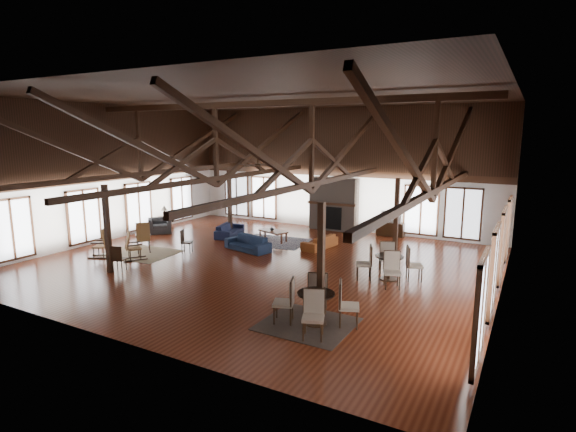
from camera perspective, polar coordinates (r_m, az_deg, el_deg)
The scene contains 31 objects.
floor at distance 16.78m, azimuth -3.31°, elevation -5.97°, with size 16.00×16.00×0.00m, color #5B2513.
ceiling at distance 16.15m, azimuth -3.55°, elevation 14.91°, with size 16.00×14.00×0.02m, color black.
wall_back at distance 22.40m, azimuth 6.23°, elevation 5.94°, with size 16.00×0.02×6.00m, color white.
wall_front at distance 10.99m, azimuth -23.30°, elevation 0.48°, with size 16.00×0.02×6.00m, color white.
wall_left at distance 21.54m, azimuth -21.80°, elevation 5.08°, with size 0.02×14.00×6.00m, color white.
wall_right at distance 13.73m, azimuth 26.11°, elevation 2.10°, with size 0.02×14.00×6.00m, color white.
roof_truss at distance 16.12m, azimuth -3.47°, elevation 7.91°, with size 15.60×14.07×3.14m.
post_grid at distance 16.42m, azimuth -3.37°, elevation -0.86°, with size 8.16×7.16×3.05m.
fireplace at distance 22.30m, azimuth 5.81°, elevation 1.50°, with size 2.50×0.69×2.60m.
ceiling_fan at distance 15.02m, azimuth -3.88°, elevation 6.59°, with size 1.60×1.60×0.75m.
sofa_navy_front at distance 18.53m, azimuth -5.15°, elevation -3.46°, with size 2.03×0.79×0.59m, color #16223D.
sofa_navy_left at distance 21.20m, azimuth -7.41°, elevation -1.76°, with size 0.76×1.95×0.57m, color #131936.
sofa_orange at distance 18.87m, azimuth 4.05°, elevation -3.28°, with size 0.71×1.83×0.53m, color brown.
coffee_table at distance 19.90m, azimuth -1.90°, elevation -2.02°, with size 1.44×1.04×0.50m.
vase at distance 19.88m, azimuth -2.05°, elevation -1.61°, with size 0.17×0.17×0.18m, color #B2B2B2.
armchair at distance 22.59m, azimuth -15.95°, elevation -1.16°, with size 1.08×0.94×0.70m, color #2C2C2E.
side_table_lamp at distance 23.50m, azimuth -15.39°, elevation -0.45°, with size 0.46×0.46×1.19m.
rocking_chair_a at distance 19.14m, azimuth -17.91°, elevation -2.64°, with size 1.04×0.99×1.21m.
rocking_chair_b at distance 18.02m, azimuth -19.28°, elevation -3.65°, with size 0.88×0.99×1.13m.
rocking_chair_c at distance 18.78m, azimuth -22.43°, elevation -3.30°, with size 0.99×0.81×1.13m.
side_chair_a at distance 18.50m, azimuth -13.00°, elevation -2.91°, with size 0.53×0.53×0.94m.
side_chair_b at distance 16.64m, azimuth -20.81°, elevation -4.85°, with size 0.52×0.52×0.94m.
cafe_table_near at distance 11.47m, azimuth 3.56°, elevation -10.88°, with size 2.22×2.22×1.14m.
cafe_table_far at distance 15.12m, azimuth 12.72°, elevation -5.84°, with size 2.18×2.18×1.13m.
cup_near at distance 11.37m, azimuth 4.13°, elevation -9.46°, with size 0.13×0.13×0.10m, color #B2B2B2.
cup_far at distance 15.06m, azimuth 12.66°, elevation -4.75°, with size 0.11×0.11×0.09m, color #B2B2B2.
tv_console at distance 21.60m, azimuth 12.90°, elevation -1.63°, with size 1.27×0.48×0.63m, color black.
television at distance 21.48m, azimuth 13.04°, elevation -0.10°, with size 0.95×0.12×0.54m, color #B2B2B2.
rug_tan at distance 19.01m, azimuth -18.15°, elevation -4.50°, with size 2.70×2.12×0.01m, color tan.
rug_navy at distance 19.99m, azimuth -1.82°, elevation -3.25°, with size 2.89×2.16×0.01m, color #161940.
rug_dark at distance 11.65m, azimuth 2.49°, elevation -13.53°, with size 2.24×2.03×0.01m, color black.
Camera 1 is at (8.61, -13.60, 4.74)m, focal length 28.00 mm.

